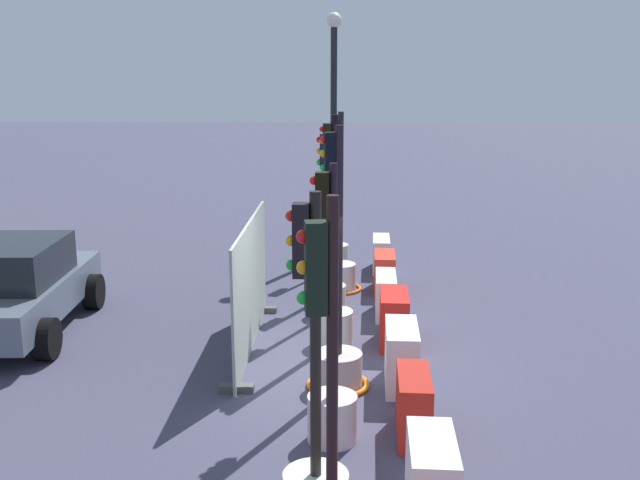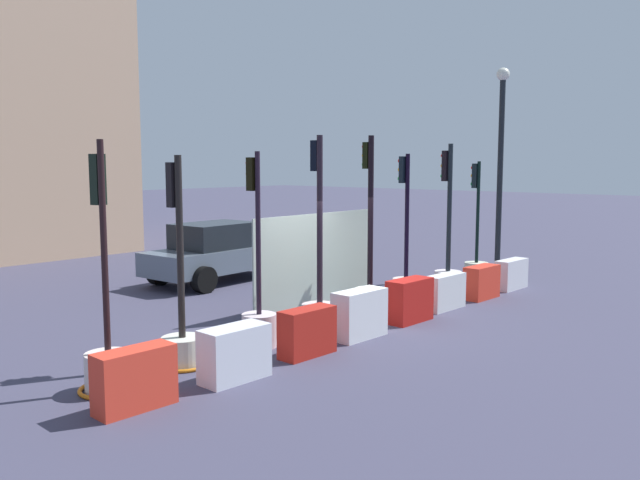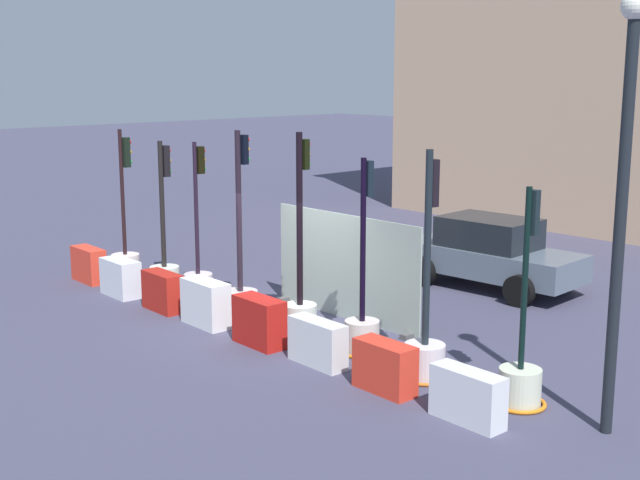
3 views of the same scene
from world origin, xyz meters
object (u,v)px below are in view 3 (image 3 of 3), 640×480
(traffic_light_4, at_px, (300,296))
(construction_barrier_7, at_px, (468,397))
(traffic_light_0, at_px, (126,254))
(traffic_light_5, at_px, (362,321))
(traffic_light_3, at_px, (241,289))
(construction_barrier_4, at_px, (259,322))
(traffic_light_7, at_px, (521,373))
(construction_barrier_3, at_px, (206,303))
(construction_barrier_6, at_px, (385,367))
(construction_barrier_2, at_px, (162,292))
(traffic_light_1, at_px, (165,262))
(traffic_light_2, at_px, (198,272))
(construction_barrier_0, at_px, (89,265))
(construction_barrier_5, at_px, (318,343))
(car_grey_saloon, at_px, (491,253))
(construction_barrier_1, at_px, (121,278))
(traffic_light_6, at_px, (425,341))
(street_lamp_post, at_px, (623,179))

(traffic_light_4, distance_m, construction_barrier_7, 4.81)
(traffic_light_0, bearing_deg, traffic_light_5, 1.26)
(traffic_light_3, distance_m, construction_barrier_4, 1.96)
(traffic_light_3, distance_m, traffic_light_7, 6.54)
(traffic_light_3, height_order, construction_barrier_7, traffic_light_3)
(traffic_light_5, bearing_deg, construction_barrier_3, -160.81)
(traffic_light_0, bearing_deg, traffic_light_7, 0.61)
(construction_barrier_6, bearing_deg, construction_barrier_3, 179.84)
(construction_barrier_2, distance_m, construction_barrier_3, 1.48)
(construction_barrier_4, xyz_separation_m, construction_barrier_6, (3.08, -0.01, -0.05))
(construction_barrier_6, distance_m, construction_barrier_7, 1.59)
(traffic_light_1, height_order, construction_barrier_3, traffic_light_1)
(traffic_light_2, relative_size, construction_barrier_0, 3.15)
(traffic_light_4, xyz_separation_m, traffic_light_7, (4.83, 0.05, -0.22))
(construction_barrier_5, bearing_deg, traffic_light_7, 16.71)
(construction_barrier_7, distance_m, car_grey_saloon, 7.79)
(construction_barrier_1, distance_m, construction_barrier_7, 9.43)
(traffic_light_4, xyz_separation_m, construction_barrier_5, (1.50, -0.95, -0.33))
(construction_barrier_1, distance_m, construction_barrier_2, 1.64)
(traffic_light_1, xyz_separation_m, construction_barrier_3, (3.18, -1.11, -0.12))
(traffic_light_7, relative_size, construction_barrier_3, 2.88)
(traffic_light_2, distance_m, traffic_light_6, 6.38)
(traffic_light_2, bearing_deg, traffic_light_6, -0.50)
(traffic_light_3, bearing_deg, construction_barrier_1, -162.10)
(traffic_light_2, relative_size, traffic_light_4, 0.90)
(traffic_light_7, distance_m, construction_barrier_4, 4.92)
(traffic_light_3, xyz_separation_m, construction_barrier_6, (4.81, -0.93, -0.16))
(traffic_light_0, bearing_deg, traffic_light_3, -0.21)
(construction_barrier_6, bearing_deg, street_lamp_post, 19.82)
(construction_barrier_2, bearing_deg, traffic_light_7, 7.77)
(traffic_light_1, height_order, street_lamp_post, street_lamp_post)
(traffic_light_0, distance_m, construction_barrier_7, 10.96)
(street_lamp_post, bearing_deg, traffic_light_6, -176.59)
(traffic_light_6, distance_m, construction_barrier_6, 0.95)
(traffic_light_6, xyz_separation_m, construction_barrier_3, (-4.75, -0.92, -0.16))
(construction_barrier_5, distance_m, street_lamp_post, 5.71)
(traffic_light_7, xyz_separation_m, street_lamp_post, (1.36, 0.05, 2.98))
(construction_barrier_2, distance_m, construction_barrier_7, 7.80)
(construction_barrier_2, relative_size, construction_barrier_5, 0.91)
(traffic_light_6, height_order, car_grey_saloon, traffic_light_6)
(traffic_light_4, height_order, traffic_light_6, traffic_light_4)
(construction_barrier_4, bearing_deg, traffic_light_7, 12.31)
(traffic_light_5, xyz_separation_m, construction_barrier_1, (-6.27, -1.17, -0.16))
(traffic_light_7, bearing_deg, traffic_light_6, -175.68)
(construction_barrier_2, xyz_separation_m, construction_barrier_7, (7.80, 0.01, -0.02))
(traffic_light_6, xyz_separation_m, construction_barrier_7, (1.58, -0.94, -0.22))
(construction_barrier_2, bearing_deg, street_lamp_post, 6.97)
(traffic_light_0, xyz_separation_m, street_lamp_post, (12.42, 0.17, 2.94))
(traffic_light_0, bearing_deg, construction_barrier_4, -8.49)
(traffic_light_3, relative_size, construction_barrier_7, 3.29)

